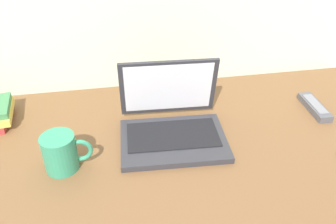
# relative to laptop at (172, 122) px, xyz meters

# --- Properties ---
(desk) EXTENTS (1.60, 0.76, 0.03)m
(desk) POSITION_rel_laptop_xyz_m (-0.04, -0.06, -0.06)
(desk) COLOR brown
(desk) RESTS_ON ground
(laptop) EXTENTS (0.32, 0.28, 0.22)m
(laptop) POSITION_rel_laptop_xyz_m (0.00, 0.00, 0.00)
(laptop) COLOR #2D2D33
(laptop) RESTS_ON desk
(coffee_mug) EXTENTS (0.13, 0.09, 0.10)m
(coffee_mug) POSITION_rel_laptop_xyz_m (-0.31, -0.10, 0.01)
(coffee_mug) COLOR #338C66
(coffee_mug) RESTS_ON desk
(remote_control_near) EXTENTS (0.05, 0.16, 0.02)m
(remote_control_near) POSITION_rel_laptop_xyz_m (0.50, 0.05, -0.03)
(remote_control_near) COLOR #4C4C51
(remote_control_near) RESTS_ON desk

